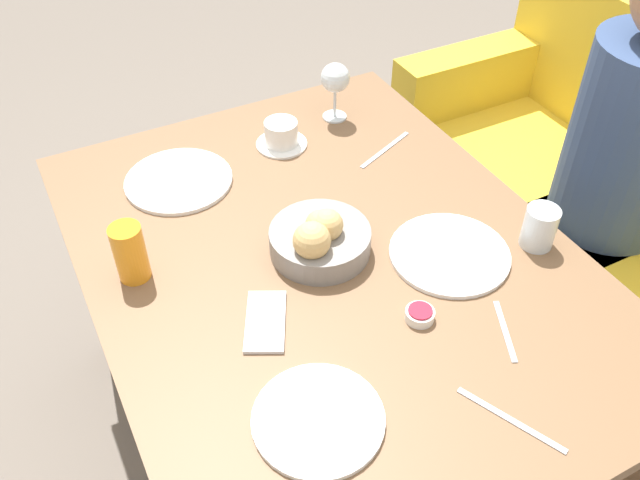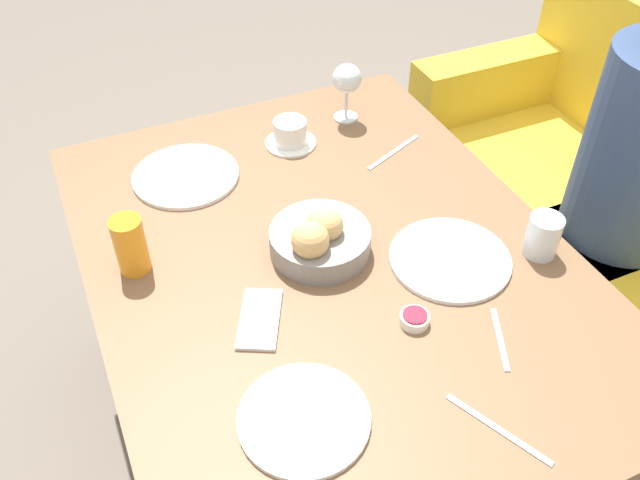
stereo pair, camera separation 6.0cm
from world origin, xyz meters
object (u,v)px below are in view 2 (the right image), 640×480
object	(u,v)px
cell_phone	(260,319)
couch	(632,233)
seated_person	(626,205)
coffee_cup	(290,134)
juice_glass	(130,245)
plate_near_left	(186,176)
water_tumbler	(543,236)
jam_bowl_berry	(414,319)
plate_far_center	(450,259)
fork_silver	(394,152)
bread_basket	(319,238)
knife_silver	(498,429)
wine_glass	(347,80)
plate_near_right	(304,419)
spoon_coffee	(500,339)

from	to	relation	value
cell_phone	couch	bearing A→B (deg)	98.63
couch	seated_person	bearing A→B (deg)	-71.54
coffee_cup	juice_glass	bearing A→B (deg)	-58.28
seated_person	plate_near_left	bearing A→B (deg)	-107.79
water_tumbler	jam_bowl_berry	distance (m)	0.34
plate_far_center	coffee_cup	distance (m)	0.55
juice_glass	fork_silver	world-z (taller)	juice_glass
plate_near_left	cell_phone	world-z (taller)	plate_near_left
water_tumbler	cell_phone	size ratio (longest dim) A/B	0.56
bread_basket	knife_silver	xyz separation A→B (m)	(0.50, 0.10, -0.04)
couch	seated_person	xyz separation A→B (m)	(0.05, -0.15, 0.20)
plate_near_left	plate_far_center	distance (m)	0.66
jam_bowl_berry	cell_phone	xyz separation A→B (m)	(-0.13, -0.26, -0.01)
coffee_cup	jam_bowl_berry	distance (m)	0.65
bread_basket	wine_glass	size ratio (longest dim) A/B	1.36
wine_glass	plate_far_center	bearing A→B (deg)	-4.04
seated_person	plate_near_right	world-z (taller)	seated_person
bread_basket	plate_near_left	xyz separation A→B (m)	(-0.37, -0.18, -0.04)
coffee_cup	jam_bowl_berry	bearing A→B (deg)	-1.11
water_tumbler	coffee_cup	xyz separation A→B (m)	(-0.58, -0.32, -0.02)
seated_person	plate_far_center	size ratio (longest dim) A/B	4.74
spoon_coffee	cell_phone	world-z (taller)	cell_phone
plate_near_right	wine_glass	bearing A→B (deg)	150.00
plate_far_center	jam_bowl_berry	distance (m)	0.19
jam_bowl_berry	cell_phone	world-z (taller)	jam_bowl_berry
fork_silver	juice_glass	bearing A→B (deg)	-78.06
couch	bread_basket	size ratio (longest dim) A/B	6.72
couch	spoon_coffee	distance (m)	1.03
cell_phone	plate_near_left	bearing A→B (deg)	-179.45
plate_near_right	fork_silver	bearing A→B (deg)	140.55
water_tumbler	plate_far_center	bearing A→B (deg)	-106.34
plate_near_left	cell_phone	xyz separation A→B (m)	(0.49, 0.00, -0.00)
juice_glass	spoon_coffee	xyz separation A→B (m)	(0.46, 0.57, -0.06)
plate_near_left	juice_glass	xyz separation A→B (m)	(0.26, -0.18, 0.06)
couch	wine_glass	distance (m)	1.01
juice_glass	water_tumbler	distance (m)	0.84
spoon_coffee	cell_phone	distance (m)	0.45
juice_glass	fork_silver	bearing A→B (deg)	101.94
water_tumbler	jam_bowl_berry	size ratio (longest dim) A/B	1.64
bread_basket	cell_phone	size ratio (longest dim) A/B	1.27
juice_glass	spoon_coffee	distance (m)	0.74
couch	jam_bowl_berry	distance (m)	1.11
couch	jam_bowl_berry	bearing A→B (deg)	-72.30
wine_glass	knife_silver	world-z (taller)	wine_glass
coffee_cup	couch	bearing A→B (deg)	71.22
spoon_coffee	juice_glass	bearing A→B (deg)	-128.95
bread_basket	plate_near_right	bearing A→B (deg)	-27.72
fork_silver	plate_near_left	bearing A→B (deg)	-102.59
water_tumbler	coffee_cup	size ratio (longest dim) A/B	0.72
seated_person	knife_silver	bearing A→B (deg)	-57.72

